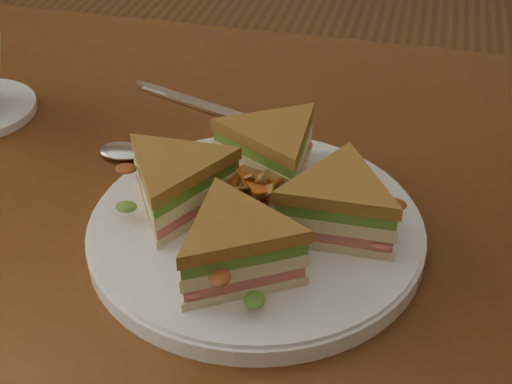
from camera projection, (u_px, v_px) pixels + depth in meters
table at (254, 283)px, 0.73m from camera, size 1.20×0.80×0.75m
plate at (256, 231)px, 0.63m from camera, size 0.29×0.29×0.02m
sandwich_wedges at (256, 197)px, 0.60m from camera, size 0.26×0.26×0.06m
crisps_mound at (256, 201)px, 0.61m from camera, size 0.09×0.09×0.05m
spoon at (141, 157)px, 0.73m from camera, size 0.18×0.05×0.01m
knife at (203, 106)px, 0.82m from camera, size 0.21×0.08×0.00m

